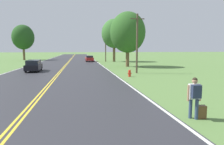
{
  "coord_description": "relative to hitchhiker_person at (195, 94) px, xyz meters",
  "views": [
    {
      "loc": [
        2.61,
        -1.82,
        3.02
      ],
      "look_at": [
        5.08,
        13.36,
        1.21
      ],
      "focal_mm": 32.0,
      "sensor_mm": 36.0,
      "label": 1
    }
  ],
  "objects": [
    {
      "name": "fire_hydrant",
      "position": [
        0.56,
        13.49,
        -0.72
      ],
      "size": [
        0.44,
        0.28,
        0.77
      ],
      "color": "red",
      "rests_on": "ground"
    },
    {
      "name": "utility_pole_midground",
      "position": [
        2.25,
        16.52,
        2.7
      ],
      "size": [
        1.8,
        0.24,
        7.32
      ],
      "color": "brown",
      "rests_on": "ground"
    },
    {
      "name": "tree_left_verge",
      "position": [
        3.46,
        40.24,
        5.6
      ],
      "size": [
        6.02,
        6.02,
        10.21
      ],
      "color": "brown",
      "rests_on": "ground"
    },
    {
      "name": "suitcase",
      "position": [
        0.33,
        -0.01,
        -0.83
      ],
      "size": [
        0.46,
        0.21,
        0.62
      ],
      "rotation": [
        0.0,
        0.0,
        1.47
      ],
      "color": "brown",
      "rests_on": "ground"
    },
    {
      "name": "hitchhiker_person",
      "position": [
        0.0,
        0.0,
        0.0
      ],
      "size": [
        0.62,
        0.46,
        1.82
      ],
      "rotation": [
        0.0,
        0.0,
        1.47
      ],
      "color": "navy",
      "rests_on": "ground"
    },
    {
      "name": "utility_pole_far",
      "position": [
        1.43,
        40.51,
        3.3
      ],
      "size": [
        1.8,
        0.24,
        8.52
      ],
      "color": "brown",
      "rests_on": "ground"
    },
    {
      "name": "tree_behind_sign",
      "position": [
        -20.09,
        51.12,
        5.16
      ],
      "size": [
        5.89,
        5.89,
        9.68
      ],
      "color": "brown",
      "rests_on": "ground"
    },
    {
      "name": "car_red_hatchback_mid_near",
      "position": [
        -2.48,
        41.26,
        -0.32
      ],
      "size": [
        1.9,
        4.16,
        1.45
      ],
      "rotation": [
        0.0,
        0.0,
        -1.53
      ],
      "color": "black",
      "rests_on": "ground"
    },
    {
      "name": "tree_mid_treeline",
      "position": [
        3.33,
        25.91,
        4.73
      ],
      "size": [
        6.01,
        6.01,
        9.32
      ],
      "color": "brown",
      "rests_on": "ground"
    },
    {
      "name": "car_black_hatchback_approaching",
      "position": [
        -11.03,
        20.73,
        -0.3
      ],
      "size": [
        1.96,
        4.33,
        1.55
      ],
      "rotation": [
        0.0,
        0.0,
        1.62
      ],
      "color": "black",
      "rests_on": "ground"
    }
  ]
}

